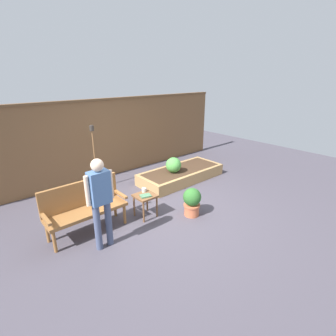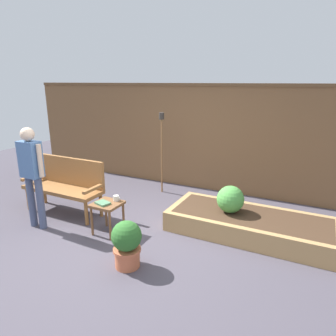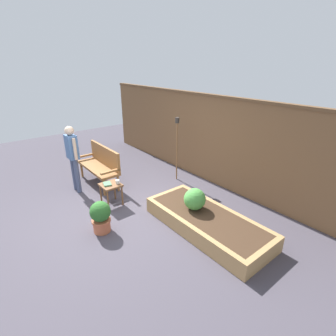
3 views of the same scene
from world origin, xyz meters
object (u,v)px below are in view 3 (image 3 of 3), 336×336
(tiki_torch, at_px, (177,138))
(side_table, at_px, (111,188))
(garden_bench, at_px, (101,162))
(shrub_near_bench, at_px, (195,199))
(person_by_bench, at_px, (73,154))
(book_on_table, at_px, (107,184))
(cup_on_table, at_px, (118,182))
(potted_boxwood, at_px, (101,216))

(tiki_torch, bearing_deg, side_table, -86.70)
(garden_bench, relative_size, shrub_near_bench, 3.54)
(side_table, relative_size, person_by_bench, 0.31)
(garden_bench, bearing_deg, person_by_bench, -87.89)
(side_table, relative_size, book_on_table, 2.37)
(book_on_table, bearing_deg, garden_bench, 176.41)
(shrub_near_bench, bearing_deg, person_by_bench, -155.30)
(shrub_near_bench, bearing_deg, cup_on_table, -153.11)
(side_table, bearing_deg, cup_on_table, 61.49)
(potted_boxwood, bearing_deg, cup_on_table, 132.92)
(shrub_near_bench, bearing_deg, book_on_table, -149.34)
(garden_bench, height_order, shrub_near_bench, garden_bench)
(book_on_table, distance_m, shrub_near_bench, 1.88)
(garden_bench, relative_size, side_table, 3.00)
(book_on_table, bearing_deg, shrub_near_bench, 46.54)
(tiki_torch, distance_m, person_by_bench, 2.47)
(potted_boxwood, xyz_separation_m, tiki_torch, (-0.85, 2.51, 0.79))
(side_table, height_order, shrub_near_bench, shrub_near_bench)
(garden_bench, distance_m, person_by_bench, 0.77)
(side_table, height_order, cup_on_table, cup_on_table)
(cup_on_table, distance_m, potted_boxwood, 1.01)
(side_table, xyz_separation_m, shrub_near_bench, (1.59, 0.90, 0.11))
(person_by_bench, bearing_deg, side_table, 16.91)
(garden_bench, distance_m, tiki_torch, 1.97)
(side_table, bearing_deg, shrub_near_bench, 29.58)
(cup_on_table, xyz_separation_m, tiki_torch, (-0.18, 1.79, 0.59))
(cup_on_table, height_order, tiki_torch, tiki_torch)
(potted_boxwood, xyz_separation_m, person_by_bench, (-1.84, 0.25, 0.61))
(garden_bench, xyz_separation_m, person_by_bench, (0.02, -0.66, 0.39))
(side_table, distance_m, person_by_bench, 1.27)
(shrub_near_bench, height_order, tiki_torch, tiki_torch)
(cup_on_table, relative_size, person_by_bench, 0.08)
(garden_bench, xyz_separation_m, cup_on_table, (1.20, -0.20, -0.02))
(garden_bench, bearing_deg, cup_on_table, -9.32)
(garden_bench, height_order, side_table, garden_bench)
(tiki_torch, bearing_deg, garden_bench, -122.45)
(potted_boxwood, height_order, person_by_bench, person_by_bench)
(person_by_bench, bearing_deg, garden_bench, 92.11)
(shrub_near_bench, distance_m, person_by_bench, 2.99)
(tiki_torch, bearing_deg, book_on_table, -87.65)
(garden_bench, relative_size, cup_on_table, 11.96)
(cup_on_table, bearing_deg, book_on_table, -118.14)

